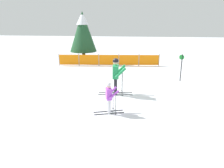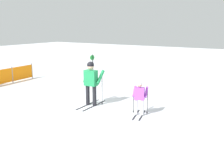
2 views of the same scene
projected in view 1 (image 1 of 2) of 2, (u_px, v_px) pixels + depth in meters
The scene contains 6 objects.
ground_plane at pixel (115, 92), 10.95m from camera, with size 60.00×60.00×0.00m, color white.
skier_adult at pixel (116, 73), 10.39m from camera, with size 1.69×0.78×1.77m.
skier_child at pixel (109, 95), 8.42m from camera, with size 1.21×0.65×1.26m.
safety_fence at pixel (109, 60), 16.55m from camera, with size 7.63×0.64×0.91m.
conifer_far at pixel (83, 31), 17.49m from camera, with size 2.17×2.17×4.02m.
trail_marker at pixel (181, 65), 12.50m from camera, with size 0.27×0.11×1.57m.
Camera 1 is at (0.86, -10.28, 3.68)m, focal length 35.00 mm.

